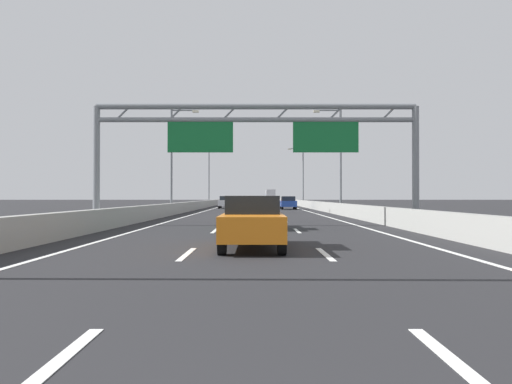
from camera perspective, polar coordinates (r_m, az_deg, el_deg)
The scene contains 54 objects.
ground_plane at distance 100.77m, azimuth 0.13°, elevation -1.36°, with size 260.00×260.00×0.00m, color #262628.
lane_dash_left_0 at distance 4.86m, azimuth -22.83°, elevation -18.45°, with size 0.16×3.00×0.01m, color white.
lane_dash_left_1 at distance 13.47m, azimuth -7.61°, elevation -6.90°, with size 0.16×3.00×0.01m, color white.
lane_dash_left_2 at distance 22.39m, azimuth -4.50°, elevation -4.35°, with size 0.16×3.00×0.01m, color white.
lane_dash_left_3 at distance 31.35m, azimuth -3.17°, elevation -3.24°, with size 0.16×3.00×0.01m, color white.
lane_dash_left_4 at distance 40.33m, azimuth -2.43°, elevation -2.63°, with size 0.16×3.00×0.01m, color white.
lane_dash_left_5 at distance 49.32m, azimuth -1.97°, elevation -2.24°, with size 0.16×3.00×0.01m, color white.
lane_dash_left_6 at distance 58.31m, azimuth -1.64°, elevation -1.97°, with size 0.16×3.00×0.01m, color white.
lane_dash_left_7 at distance 67.30m, azimuth -1.41°, elevation -1.78°, with size 0.16×3.00×0.01m, color white.
lane_dash_left_8 at distance 76.30m, azimuth -1.23°, elevation -1.63°, with size 0.16×3.00×0.01m, color white.
lane_dash_left_9 at distance 85.29m, azimuth -1.08°, elevation -1.51°, with size 0.16×3.00×0.01m, color white.
lane_dash_left_10 at distance 94.29m, azimuth -0.97°, elevation -1.41°, with size 0.16×3.00×0.01m, color white.
lane_dash_left_11 at distance 103.29m, azimuth -0.87°, elevation -1.33°, with size 0.16×3.00×0.01m, color white.
lane_dash_left_12 at distance 112.29m, azimuth -0.79°, elevation -1.27°, with size 0.16×3.00×0.01m, color white.
lane_dash_left_13 at distance 121.29m, azimuth -0.72°, elevation -1.21°, with size 0.16×3.00×0.01m, color white.
lane_dash_left_14 at distance 130.28m, azimuth -0.66°, elevation -1.16°, with size 0.16×3.00×0.01m, color white.
lane_dash_left_15 at distance 139.28m, azimuth -0.61°, elevation -1.12°, with size 0.16×3.00×0.01m, color white.
lane_dash_left_16 at distance 148.28m, azimuth -0.57°, elevation -1.08°, with size 0.16×3.00×0.01m, color white.
lane_dash_left_17 at distance 157.28m, azimuth -0.53°, elevation -1.05°, with size 0.16×3.00×0.01m, color white.
lane_dash_right_0 at distance 4.86m, azimuth 23.08°, elevation -18.45°, with size 0.16×3.00×0.01m, color white.
lane_dash_right_1 at distance 13.47m, azimuth 7.86°, elevation -6.90°, with size 0.16×3.00×0.01m, color white.
lane_dash_right_2 at distance 22.39m, azimuth 4.75°, elevation -4.35°, with size 0.16×3.00×0.01m, color white.
lane_dash_right_3 at distance 31.35m, azimuth 3.42°, elevation -3.24°, with size 0.16×3.00×0.01m, color white.
lane_dash_right_4 at distance 40.33m, azimuth 2.69°, elevation -2.63°, with size 0.16×3.00×0.01m, color white.
lane_dash_right_5 at distance 49.32m, azimuth 2.22°, elevation -2.24°, with size 0.16×3.00×0.01m, color white.
lane_dash_right_6 at distance 58.31m, azimuth 1.90°, elevation -1.97°, with size 0.16×3.00×0.01m, color white.
lane_dash_right_7 at distance 67.30m, azimuth 1.66°, elevation -1.78°, with size 0.16×3.00×0.01m, color white.
lane_dash_right_8 at distance 76.30m, azimuth 1.48°, elevation -1.63°, with size 0.16×3.00×0.01m, color white.
lane_dash_right_9 at distance 85.29m, azimuth 1.34°, elevation -1.51°, with size 0.16×3.00×0.01m, color white.
lane_dash_right_10 at distance 94.29m, azimuth 1.22°, elevation -1.41°, with size 0.16×3.00×0.01m, color white.
lane_dash_right_11 at distance 103.29m, azimuth 1.13°, elevation -1.33°, with size 0.16×3.00×0.01m, color white.
lane_dash_right_12 at distance 112.29m, azimuth 1.05°, elevation -1.27°, with size 0.16×3.00×0.01m, color white.
lane_dash_right_13 at distance 121.29m, azimuth 0.98°, elevation -1.21°, with size 0.16×3.00×0.01m, color white.
lane_dash_right_14 at distance 130.28m, azimuth 0.92°, elevation -1.16°, with size 0.16×3.00×0.01m, color white.
lane_dash_right_15 at distance 139.28m, azimuth 0.87°, elevation -1.12°, with size 0.16×3.00×0.01m, color white.
lane_dash_right_16 at distance 148.28m, azimuth 0.82°, elevation -1.08°, with size 0.16×3.00×0.01m, color white.
lane_dash_right_17 at distance 157.28m, azimuth 0.78°, elevation -1.05°, with size 0.16×3.00×0.01m, color white.
edge_line_left at distance 88.93m, azimuth -3.26°, elevation -1.47°, with size 0.16×176.00×0.01m, color white.
edge_line_right at distance 88.93m, azimuth 3.51°, elevation -1.47°, with size 0.16×176.00×0.01m, color white.
barrier_left at distance 110.98m, azimuth -3.44°, elevation -1.03°, with size 0.45×220.00×0.95m.
barrier_right at distance 110.98m, azimuth 3.69°, elevation -1.03°, with size 0.45×220.00×0.95m.
sign_gantry at distance 26.66m, azimuth 0.31°, elevation 6.67°, with size 16.97×0.36×6.36m.
streetlamp_left_mid at distance 47.04m, azimuth -9.03°, elevation 4.25°, with size 2.58×0.28×9.50m.
streetlamp_right_mid at distance 47.04m, azimuth 9.29°, elevation 4.25°, with size 2.58×0.28×9.50m.
streetlamp_left_far at distance 83.60m, azimuth -5.00°, elevation 2.17°, with size 2.58×0.28×9.50m.
streetlamp_right_far at distance 83.60m, azimuth 5.25°, elevation 2.17°, with size 2.58×0.28×9.50m.
black_car at distance 55.65m, azimuth -0.11°, elevation -1.27°, with size 1.85×4.68×1.46m.
red_car at distance 108.61m, azimuth 0.19°, elevation -0.90°, with size 1.81×4.63×1.43m.
blue_car at distance 59.67m, azimuth 3.75°, elevation -1.20°, with size 1.75×4.13×1.52m.
green_car at distance 23.94m, azimuth 0.29°, elevation -2.34°, with size 1.89×4.43×1.46m.
yellow_car at distance 137.51m, azimuth 0.17°, elevation -0.83°, with size 1.82×4.29×1.39m.
white_car at distance 64.95m, azimuth -3.21°, elevation -1.14°, with size 1.84×4.29×1.55m.
orange_car at distance 14.95m, azimuth -0.27°, elevation -3.33°, with size 1.75×4.69×1.53m.
box_truck at distance 131.95m, azimuth 1.76°, elevation -0.39°, with size 2.34×7.50×3.28m.
Camera 1 is at (0.00, -0.76, 1.51)m, focal length 35.77 mm.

